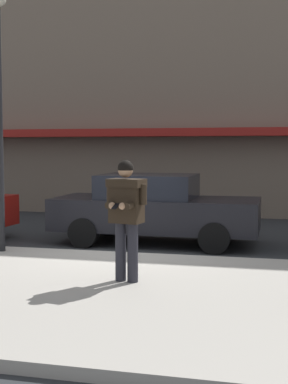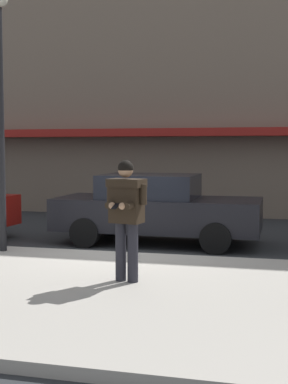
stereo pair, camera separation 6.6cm
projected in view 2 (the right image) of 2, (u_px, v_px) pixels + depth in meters
The scene contains 7 objects.
ground_plane at pixel (121, 257), 10.46m from camera, with size 80.00×80.00×0.00m, color #2B2D30.
sidewalk at pixel (132, 295), 7.46m from camera, with size 32.00×5.30×0.14m, color #A8A399.
curb_paint_line at pixel (171, 259), 10.27m from camera, with size 28.00×0.12×0.01m, color silver.
storefront_facade at pixel (220, 60), 18.01m from camera, with size 28.00×4.70×10.23m.
parked_sedan_mid at pixel (156, 208), 11.85m from camera, with size 4.52×1.97×1.54m.
man_texting_on_phone at pixel (126, 207), 7.86m from camera, with size 0.64×0.63×1.81m.
street_lamp_post at pixel (0, 94), 10.10m from camera, with size 0.36×0.36×4.88m.
Camera 2 is at (2.93, -9.91, 2.12)m, focal length 50.00 mm.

